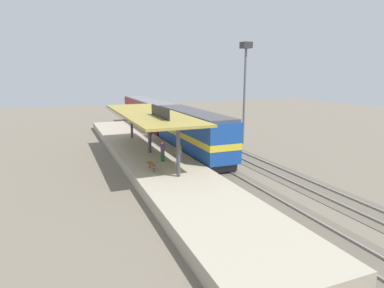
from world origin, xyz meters
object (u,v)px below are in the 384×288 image
(platform_bench, at_px, (152,165))
(person_boarding, at_px, (163,150))
(passenger_carriage_single, at_px, (147,114))
(light_mast, at_px, (245,72))
(locomotive, at_px, (193,133))
(person_walking, at_px, (151,134))
(person_waiting, at_px, (179,152))

(platform_bench, bearing_deg, person_boarding, 54.61)
(passenger_carriage_single, distance_m, light_mast, 17.79)
(passenger_carriage_single, bearing_deg, person_boarding, -101.35)
(platform_bench, distance_m, locomotive, 8.74)
(light_mast, bearing_deg, person_walking, 177.52)
(locomotive, distance_m, passenger_carriage_single, 18.00)
(person_walking, bearing_deg, passenger_carriage_single, 76.79)
(locomotive, height_order, passenger_carriage_single, locomotive)
(passenger_carriage_single, xyz_separation_m, person_waiting, (-3.25, -22.96, -0.46))
(light_mast, bearing_deg, person_waiting, -143.52)
(person_boarding, bearing_deg, platform_bench, -125.39)
(passenger_carriage_single, xyz_separation_m, light_mast, (7.80, -14.79, 6.08))
(locomotive, height_order, person_walking, locomotive)
(platform_bench, xyz_separation_m, person_boarding, (1.57, 2.22, 0.51))
(person_walking, bearing_deg, light_mast, -2.48)
(person_waiting, bearing_deg, platform_bench, -154.67)
(person_boarding, bearing_deg, person_walking, 82.15)
(platform_bench, bearing_deg, person_waiting, 25.33)
(person_waiting, distance_m, person_boarding, 1.49)
(passenger_carriage_single, distance_m, person_waiting, 23.19)
(platform_bench, xyz_separation_m, passenger_carriage_single, (6.00, 24.26, 0.97))
(platform_bench, bearing_deg, light_mast, 34.47)
(light_mast, height_order, person_waiting, light_mast)
(platform_bench, relative_size, light_mast, 0.15)
(platform_bench, bearing_deg, passenger_carriage_single, 76.11)
(light_mast, bearing_deg, passenger_carriage_single, 117.81)
(passenger_carriage_single, height_order, person_boarding, passenger_carriage_single)
(platform_bench, xyz_separation_m, light_mast, (13.80, 9.47, 7.05))
(locomotive, bearing_deg, light_mast, 22.39)
(locomotive, bearing_deg, passenger_carriage_single, 90.00)
(locomotive, xyz_separation_m, person_walking, (-3.36, 3.70, -0.56))
(passenger_carriage_single, distance_m, person_walking, 14.70)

